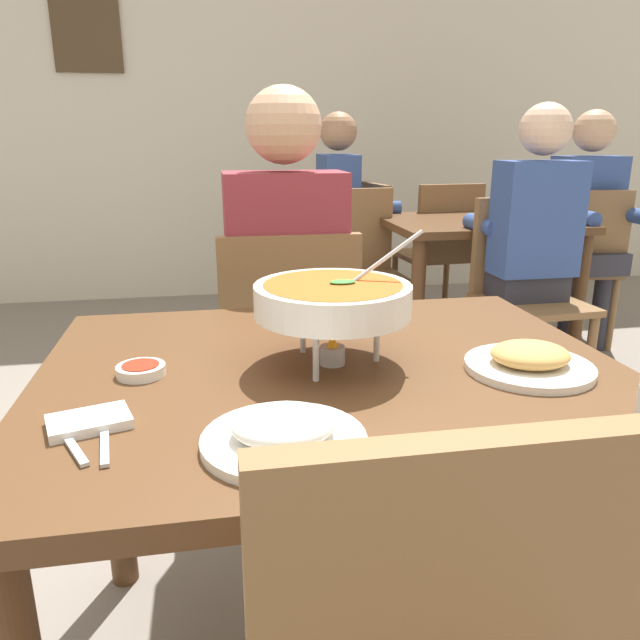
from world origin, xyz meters
name	(u,v)px	position (x,y,z in m)	size (l,w,h in m)	color
cafe_rear_partition	(234,89)	(0.00, 3.60, 1.50)	(10.00, 0.10, 3.00)	beige
picture_frame_hung	(86,27)	(-0.96, 3.54, 1.86)	(0.44, 0.03, 0.56)	#4C3823
dining_table_main	(333,420)	(0.00, 0.00, 0.63)	(1.12, 0.91, 0.74)	#51331C
chair_diner_main	(287,352)	(0.00, 0.74, 0.51)	(0.44, 0.44, 0.90)	brown
diner_main	(284,277)	(0.00, 0.77, 0.75)	(0.40, 0.45, 1.31)	#2D2D38
curry_bowl	(332,300)	(0.00, 0.02, 0.87)	(0.33, 0.30, 0.26)	silver
rice_plate	(284,433)	(-0.13, -0.29, 0.76)	(0.24, 0.24, 0.06)	white
appetizer_plate	(529,361)	(0.36, -0.09, 0.76)	(0.24, 0.24, 0.06)	white
sauce_dish	(141,370)	(-0.36, 0.02, 0.75)	(0.09, 0.09, 0.02)	white
napkin_folded	(89,422)	(-0.42, -0.18, 0.75)	(0.12, 0.08, 0.02)	white
fork_utensil	(69,440)	(-0.44, -0.23, 0.74)	(0.01, 0.17, 0.01)	silver
spoon_utensil	(105,438)	(-0.39, -0.23, 0.74)	(0.01, 0.17, 0.01)	silver
dining_table_far	(475,243)	(1.21, 2.02, 0.61)	(1.00, 0.80, 0.74)	#51331C
chair_bg_left	(356,248)	(0.67, 2.54, 0.51)	(0.50, 0.50, 0.90)	brown
chair_bg_middle	(578,259)	(1.80, 1.96, 0.51)	(0.49, 0.49, 0.90)	brown
chair_bg_right	(523,284)	(1.20, 1.47, 0.51)	(0.47, 0.47, 0.90)	brown
chair_bg_corner	(361,263)	(0.58, 2.08, 0.51)	(0.47, 0.47, 0.90)	brown
chair_bg_window	(441,246)	(1.20, 2.50, 0.51)	(0.47, 0.47, 0.90)	brown
patron_bg_left	(344,210)	(0.58, 2.54, 0.75)	(0.45, 0.40, 1.31)	#2D2D38
patron_bg_middle	(588,217)	(1.83, 1.96, 0.75)	(0.40, 0.45, 1.31)	#2D2D38
patron_bg_right	(530,234)	(1.21, 1.45, 0.75)	(0.40, 0.45, 1.31)	#2D2D38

